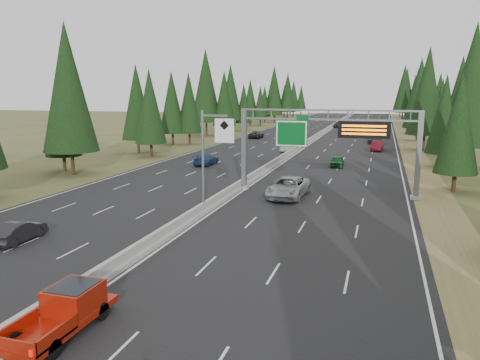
% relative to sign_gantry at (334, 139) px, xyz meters
% --- Properties ---
extents(road, '(32.00, 260.00, 0.08)m').
position_rel_sign_gantry_xyz_m(road, '(-8.92, 45.12, -5.23)').
color(road, black).
rests_on(road, ground).
extents(shoulder_right, '(3.60, 260.00, 0.06)m').
position_rel_sign_gantry_xyz_m(shoulder_right, '(8.88, 45.12, -5.24)').
color(shoulder_right, olive).
rests_on(shoulder_right, ground).
extents(shoulder_left, '(3.60, 260.00, 0.06)m').
position_rel_sign_gantry_xyz_m(shoulder_left, '(-26.72, 45.12, -5.24)').
color(shoulder_left, '#434C23').
rests_on(shoulder_left, ground).
extents(median_barrier, '(0.70, 260.00, 0.85)m').
position_rel_sign_gantry_xyz_m(median_barrier, '(-8.92, 45.12, -4.85)').
color(median_barrier, gray).
rests_on(median_barrier, road).
extents(sign_gantry, '(16.75, 0.98, 7.80)m').
position_rel_sign_gantry_xyz_m(sign_gantry, '(0.00, 0.00, 0.00)').
color(sign_gantry, slate).
rests_on(sign_gantry, road).
extents(hov_sign_pole, '(2.80, 0.50, 8.00)m').
position_rel_sign_gantry_xyz_m(hov_sign_pole, '(-8.33, -9.92, -0.54)').
color(hov_sign_pole, slate).
rests_on(hov_sign_pole, road).
extents(tree_row_right, '(12.12, 239.81, 18.93)m').
position_rel_sign_gantry_xyz_m(tree_row_right, '(13.27, 41.87, 4.23)').
color(tree_row_right, black).
rests_on(tree_row_right, ground).
extents(tree_row_left, '(11.68, 240.88, 18.72)m').
position_rel_sign_gantry_xyz_m(tree_row_left, '(-31.16, 26.15, 3.93)').
color(tree_row_left, black).
rests_on(tree_row_left, ground).
extents(silver_minivan, '(3.36, 6.58, 1.78)m').
position_rel_sign_gantry_xyz_m(silver_minivan, '(-3.71, -2.21, -4.30)').
color(silver_minivan, '#9C9DA0').
rests_on(silver_minivan, road).
extents(red_pickup, '(1.85, 5.18, 1.69)m').
position_rel_sign_gantry_xyz_m(red_pickup, '(-7.42, -28.46, -4.25)').
color(red_pickup, black).
rests_on(red_pickup, road).
extents(car_ahead_green, '(1.81, 4.09, 1.37)m').
position_rel_sign_gantry_xyz_m(car_ahead_green, '(-1.18, 17.07, -4.50)').
color(car_ahead_green, '#125223').
rests_on(car_ahead_green, road).
extents(car_ahead_dkred, '(2.03, 4.91, 1.58)m').
position_rel_sign_gantry_xyz_m(car_ahead_dkred, '(3.46, 35.51, -4.40)').
color(car_ahead_dkred, '#590C19').
rests_on(car_ahead_dkred, road).
extents(car_ahead_dkgrey, '(2.42, 5.44, 1.55)m').
position_rel_sign_gantry_xyz_m(car_ahead_dkgrey, '(2.81, 47.01, -4.41)').
color(car_ahead_dkgrey, black).
rests_on(car_ahead_dkgrey, road).
extents(car_ahead_white, '(2.58, 5.43, 1.50)m').
position_rel_sign_gantry_xyz_m(car_ahead_white, '(0.94, 80.51, -4.44)').
color(car_ahead_white, silver).
rests_on(car_ahead_white, road).
extents(car_ahead_far, '(2.25, 4.93, 1.64)m').
position_rel_sign_gantry_xyz_m(car_ahead_far, '(-7.42, 85.57, -4.37)').
color(car_ahead_far, black).
rests_on(car_ahead_far, road).
extents(car_onc_near, '(1.59, 4.04, 1.31)m').
position_rel_sign_gantry_xyz_m(car_onc_near, '(-17.51, -19.88, -4.53)').
color(car_onc_near, black).
rests_on(car_onc_near, road).
extents(car_onc_blue, '(2.07, 5.04, 1.46)m').
position_rel_sign_gantry_xyz_m(car_onc_blue, '(-17.67, 13.41, -4.46)').
color(car_onc_blue, navy).
rests_on(car_onc_blue, road).
extents(car_onc_white, '(1.64, 3.80, 1.28)m').
position_rel_sign_gantry_xyz_m(car_onc_white, '(-10.42, 30.15, -4.55)').
color(car_onc_white, white).
rests_on(car_onc_white, road).
extents(car_onc_far, '(2.65, 5.34, 1.45)m').
position_rel_sign_gantry_xyz_m(car_onc_far, '(-20.81, 50.65, -4.46)').
color(car_onc_far, black).
rests_on(car_onc_far, road).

